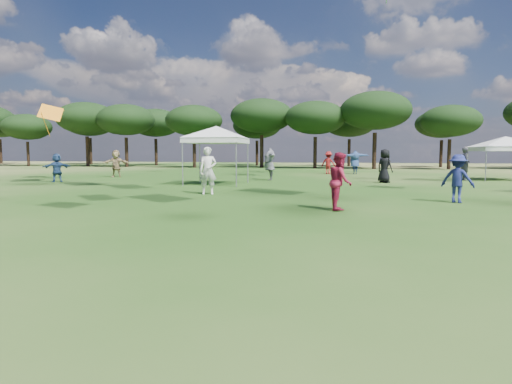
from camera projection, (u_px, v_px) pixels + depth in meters
tree_line at (365, 116)px, 45.00m from camera, size 108.78×17.63×7.77m
tent_left at (216, 129)px, 21.30m from camera, size 5.70×5.70×3.22m
tent_right at (505, 139)px, 24.89m from camera, size 6.54×6.54×2.85m
festival_crowd at (306, 165)px, 24.51m from camera, size 28.21×22.06×1.92m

